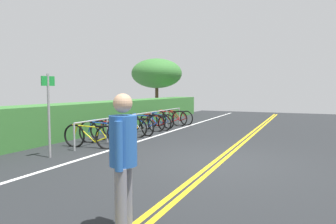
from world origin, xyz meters
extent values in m
cube|color=#232628|center=(0.00, 0.00, -0.03)|extent=(33.98, 11.86, 0.05)
cube|color=gold|center=(0.00, -0.08, 0.00)|extent=(30.58, 0.10, 0.00)
cube|color=gold|center=(0.00, 0.08, 0.00)|extent=(30.58, 0.10, 0.00)
cube|color=white|center=(0.00, 3.13, 0.00)|extent=(30.58, 0.12, 0.00)
cylinder|color=#9EA0A5|center=(-0.39, 3.98, 0.38)|extent=(0.05, 0.05, 0.77)
cylinder|color=#9EA0A5|center=(1.15, 3.98, 0.38)|extent=(0.05, 0.05, 0.77)
cylinder|color=#9EA0A5|center=(2.68, 3.98, 0.38)|extent=(0.05, 0.05, 0.77)
cylinder|color=#9EA0A5|center=(4.22, 3.98, 0.38)|extent=(0.05, 0.05, 0.77)
cylinder|color=#9EA0A5|center=(5.76, 3.98, 0.38)|extent=(0.05, 0.05, 0.77)
cylinder|color=#9EA0A5|center=(7.30, 3.98, 0.38)|extent=(0.05, 0.05, 0.77)
cylinder|color=#9EA0A5|center=(3.45, 3.98, 0.77)|extent=(7.69, 0.04, 0.04)
torus|color=black|center=(0.07, 4.39, 0.33)|extent=(0.13, 0.72, 0.72)
torus|color=black|center=(0.19, 3.33, 0.33)|extent=(0.13, 0.72, 0.72)
cylinder|color=yellow|center=(0.12, 3.99, 0.41)|extent=(0.10, 0.61, 0.49)
cylinder|color=yellow|center=(0.12, 3.92, 0.63)|extent=(0.12, 0.73, 0.07)
cylinder|color=yellow|center=(0.16, 3.63, 0.40)|extent=(0.05, 0.18, 0.44)
cylinder|color=yellow|center=(0.17, 3.51, 0.26)|extent=(0.08, 0.39, 0.18)
cylinder|color=yellow|center=(0.18, 3.44, 0.47)|extent=(0.06, 0.27, 0.30)
cylinder|color=yellow|center=(0.08, 4.34, 0.49)|extent=(0.05, 0.14, 0.33)
cube|color=black|center=(0.16, 3.56, 0.64)|extent=(0.10, 0.21, 0.05)
cylinder|color=yellow|center=(0.08, 4.29, 0.70)|extent=(0.46, 0.08, 0.03)
torus|color=black|center=(0.82, 4.47, 0.35)|extent=(0.10, 0.75, 0.75)
torus|color=black|center=(0.88, 3.41, 0.35)|extent=(0.10, 0.75, 0.75)
cylinder|color=#1947B7|center=(0.84, 4.07, 0.43)|extent=(0.07, 0.61, 0.51)
cylinder|color=#1947B7|center=(0.85, 4.00, 0.66)|extent=(0.08, 0.72, 0.07)
cylinder|color=#1947B7|center=(0.87, 3.71, 0.41)|extent=(0.05, 0.17, 0.46)
cylinder|color=#1947B7|center=(0.87, 3.60, 0.27)|extent=(0.06, 0.39, 0.19)
cylinder|color=#1947B7|center=(0.88, 3.53, 0.49)|extent=(0.05, 0.26, 0.32)
cylinder|color=#1947B7|center=(0.82, 4.41, 0.51)|extent=(0.04, 0.14, 0.34)
cube|color=black|center=(0.87, 3.64, 0.67)|extent=(0.09, 0.20, 0.05)
cylinder|color=#1947B7|center=(0.82, 4.36, 0.72)|extent=(0.46, 0.06, 0.03)
torus|color=black|center=(1.41, 4.48, 0.33)|extent=(0.22, 0.70, 0.71)
torus|color=black|center=(1.64, 3.55, 0.33)|extent=(0.22, 0.70, 0.71)
cylinder|color=red|center=(1.50, 4.13, 0.41)|extent=(0.16, 0.54, 0.48)
cylinder|color=red|center=(1.51, 4.07, 0.62)|extent=(0.19, 0.64, 0.07)
cylinder|color=red|center=(1.57, 3.82, 0.39)|extent=(0.07, 0.16, 0.43)
cylinder|color=red|center=(1.60, 3.72, 0.25)|extent=(0.12, 0.35, 0.18)
cylinder|color=red|center=(1.61, 3.66, 0.46)|extent=(0.09, 0.24, 0.30)
cylinder|color=red|center=(1.43, 4.43, 0.48)|extent=(0.07, 0.13, 0.32)
cube|color=black|center=(1.59, 3.76, 0.63)|extent=(0.12, 0.21, 0.05)
cylinder|color=red|center=(1.44, 4.39, 0.68)|extent=(0.45, 0.14, 0.03)
torus|color=black|center=(2.20, 4.56, 0.33)|extent=(0.19, 0.72, 0.72)
torus|color=black|center=(2.39, 3.57, 0.33)|extent=(0.19, 0.72, 0.72)
cylinder|color=orange|center=(2.27, 4.19, 0.42)|extent=(0.14, 0.57, 0.50)
cylinder|color=orange|center=(2.28, 4.12, 0.63)|extent=(0.16, 0.68, 0.07)
cylinder|color=orange|center=(2.33, 3.85, 0.40)|extent=(0.07, 0.17, 0.44)
cylinder|color=orange|center=(2.35, 3.74, 0.26)|extent=(0.10, 0.37, 0.18)
cylinder|color=orange|center=(2.37, 3.68, 0.48)|extent=(0.08, 0.25, 0.31)
cylinder|color=orange|center=(2.21, 4.51, 0.49)|extent=(0.06, 0.14, 0.33)
cube|color=black|center=(2.35, 3.79, 0.65)|extent=(0.12, 0.21, 0.05)
cylinder|color=orange|center=(2.22, 4.46, 0.70)|extent=(0.46, 0.11, 0.03)
torus|color=black|center=(3.22, 4.42, 0.32)|extent=(0.28, 0.67, 0.69)
torus|color=black|center=(2.87, 3.43, 0.32)|extent=(0.28, 0.67, 0.69)
cylinder|color=white|center=(3.09, 4.05, 0.40)|extent=(0.23, 0.58, 0.47)
cylinder|color=white|center=(3.07, 3.99, 0.60)|extent=(0.27, 0.69, 0.07)
cylinder|color=white|center=(2.97, 3.71, 0.38)|extent=(0.09, 0.17, 0.43)
cylinder|color=white|center=(2.93, 3.60, 0.25)|extent=(0.16, 0.37, 0.18)
cylinder|color=white|center=(2.91, 3.54, 0.45)|extent=(0.12, 0.26, 0.29)
cylinder|color=white|center=(3.20, 4.37, 0.47)|extent=(0.08, 0.14, 0.31)
cube|color=black|center=(2.95, 3.65, 0.62)|extent=(0.14, 0.22, 0.05)
cylinder|color=white|center=(3.18, 4.32, 0.67)|extent=(0.44, 0.18, 0.03)
torus|color=black|center=(3.72, 4.61, 0.34)|extent=(0.26, 0.73, 0.74)
torus|color=black|center=(4.00, 3.62, 0.34)|extent=(0.26, 0.73, 0.74)
cylinder|color=#1947B7|center=(3.82, 4.24, 0.43)|extent=(0.19, 0.58, 0.51)
cylinder|color=#1947B7|center=(3.84, 4.18, 0.65)|extent=(0.22, 0.68, 0.07)
cylinder|color=#1947B7|center=(3.92, 3.91, 0.41)|extent=(0.08, 0.17, 0.46)
cylinder|color=#1947B7|center=(3.95, 3.80, 0.27)|extent=(0.14, 0.37, 0.19)
cylinder|color=#1947B7|center=(3.97, 3.73, 0.49)|extent=(0.10, 0.25, 0.31)
cylinder|color=#1947B7|center=(3.73, 4.56, 0.51)|extent=(0.07, 0.14, 0.34)
cube|color=black|center=(3.94, 3.84, 0.66)|extent=(0.13, 0.21, 0.05)
cylinder|color=#1947B7|center=(3.75, 4.52, 0.72)|extent=(0.45, 0.15, 0.03)
torus|color=black|center=(4.57, 4.43, 0.31)|extent=(0.14, 0.68, 0.68)
torus|color=black|center=(4.45, 3.47, 0.31)|extent=(0.14, 0.68, 0.68)
cylinder|color=red|center=(4.53, 4.07, 0.39)|extent=(0.10, 0.55, 0.46)
cylinder|color=red|center=(4.52, 4.01, 0.59)|extent=(0.12, 0.65, 0.07)
cylinder|color=red|center=(4.49, 3.75, 0.37)|extent=(0.06, 0.16, 0.41)
cylinder|color=red|center=(4.47, 3.64, 0.24)|extent=(0.08, 0.35, 0.17)
cylinder|color=red|center=(4.47, 3.58, 0.44)|extent=(0.07, 0.24, 0.29)
cylinder|color=red|center=(4.57, 4.38, 0.46)|extent=(0.05, 0.13, 0.31)
cube|color=black|center=(4.48, 3.68, 0.60)|extent=(0.10, 0.21, 0.05)
cylinder|color=red|center=(4.56, 4.33, 0.65)|extent=(0.46, 0.09, 0.03)
torus|color=black|center=(5.44, 4.57, 0.30)|extent=(0.25, 0.65, 0.66)
torus|color=black|center=(5.15, 3.62, 0.30)|extent=(0.25, 0.65, 0.66)
cylinder|color=#1947B7|center=(5.33, 4.21, 0.38)|extent=(0.20, 0.55, 0.45)
cylinder|color=#1947B7|center=(5.32, 4.15, 0.58)|extent=(0.23, 0.66, 0.07)
cylinder|color=#1947B7|center=(5.24, 3.89, 0.36)|extent=(0.08, 0.17, 0.41)
cylinder|color=#1947B7|center=(5.20, 3.79, 0.24)|extent=(0.14, 0.35, 0.17)
cylinder|color=#1947B7|center=(5.19, 3.73, 0.43)|extent=(0.11, 0.24, 0.28)
cylinder|color=#1947B7|center=(5.43, 4.52, 0.45)|extent=(0.07, 0.14, 0.30)
cube|color=black|center=(5.22, 3.83, 0.59)|extent=(0.13, 0.21, 0.05)
cylinder|color=#1947B7|center=(5.41, 4.47, 0.64)|extent=(0.45, 0.16, 0.03)
torus|color=black|center=(5.95, 4.49, 0.35)|extent=(0.20, 0.75, 0.76)
torus|color=black|center=(6.14, 3.50, 0.35)|extent=(0.20, 0.75, 0.76)
cylinder|color=red|center=(6.02, 4.12, 0.44)|extent=(0.15, 0.58, 0.52)
cylinder|color=red|center=(6.03, 4.05, 0.67)|extent=(0.17, 0.68, 0.07)
cylinder|color=red|center=(6.09, 3.78, 0.42)|extent=(0.07, 0.17, 0.47)
cylinder|color=red|center=(6.11, 3.67, 0.27)|extent=(0.11, 0.37, 0.19)
cylinder|color=red|center=(6.12, 3.61, 0.50)|extent=(0.08, 0.25, 0.32)
cylinder|color=red|center=(5.96, 4.44, 0.52)|extent=(0.06, 0.14, 0.34)
cube|color=black|center=(6.10, 3.72, 0.68)|extent=(0.12, 0.21, 0.05)
cylinder|color=red|center=(5.97, 4.39, 0.73)|extent=(0.46, 0.12, 0.03)
torus|color=black|center=(6.87, 4.40, 0.34)|extent=(0.21, 0.73, 0.73)
torus|color=black|center=(6.64, 3.34, 0.34)|extent=(0.21, 0.73, 0.73)
cylinder|color=red|center=(6.78, 4.00, 0.42)|extent=(0.17, 0.62, 0.50)
cylinder|color=red|center=(6.77, 3.93, 0.64)|extent=(0.19, 0.73, 0.07)
cylinder|color=red|center=(6.71, 3.64, 0.41)|extent=(0.07, 0.18, 0.45)
cylinder|color=red|center=(6.68, 3.52, 0.26)|extent=(0.12, 0.39, 0.19)
cylinder|color=red|center=(6.67, 3.45, 0.48)|extent=(0.09, 0.27, 0.31)
cylinder|color=red|center=(6.86, 4.35, 0.50)|extent=(0.07, 0.15, 0.33)
cube|color=black|center=(6.69, 3.57, 0.66)|extent=(0.12, 0.21, 0.05)
cylinder|color=red|center=(6.85, 4.30, 0.71)|extent=(0.46, 0.12, 0.03)
cylinder|color=slate|center=(-3.84, 0.10, 0.41)|extent=(0.14, 0.14, 0.82)
cylinder|color=slate|center=(-4.10, 0.01, 0.41)|extent=(0.14, 0.14, 0.82)
cylinder|color=#2659A5|center=(-3.97, 0.06, 1.11)|extent=(0.32, 0.32, 0.58)
sphere|color=tan|center=(-3.97, 0.06, 1.55)|extent=(0.22, 0.22, 0.22)
cylinder|color=#2659A5|center=(-3.78, 0.12, 1.08)|extent=(0.09, 0.09, 0.55)
cylinder|color=#2659A5|center=(-4.16, -0.01, 1.08)|extent=(0.09, 0.09, 0.55)
cylinder|color=gray|center=(-1.30, 3.96, 1.05)|extent=(0.06, 0.06, 2.10)
cube|color=#198C33|center=(-1.30, 3.96, 1.92)|extent=(0.36, 0.09, 0.24)
cube|color=#387533|center=(4.95, 6.00, 0.60)|extent=(16.69, 1.37, 1.20)
cylinder|color=#473323|center=(12.07, 7.64, 0.96)|extent=(0.23, 0.23, 1.92)
ellipsoid|color=#387533|center=(12.07, 7.64, 2.84)|extent=(3.51, 3.51, 2.04)
camera|label=1|loc=(-6.89, -1.84, 1.70)|focal=32.35mm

